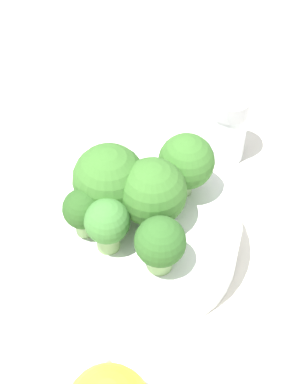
% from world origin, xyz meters
% --- Properties ---
extents(ground_plane, '(3.00, 3.00, 0.00)m').
position_xyz_m(ground_plane, '(0.00, 0.00, 0.00)').
color(ground_plane, silver).
extents(bowl, '(0.16, 0.16, 0.05)m').
position_xyz_m(bowl, '(0.00, 0.00, 0.02)').
color(bowl, white).
rests_on(bowl, ground_plane).
extents(broccoli_floret_0, '(0.05, 0.05, 0.06)m').
position_xyz_m(broccoli_floret_0, '(-0.00, 0.01, 0.08)').
color(broccoli_floret_0, '#8EB770').
rests_on(broccoli_floret_0, bowl).
extents(broccoli_floret_1, '(0.05, 0.05, 0.06)m').
position_xyz_m(broccoli_floret_1, '(-0.04, 0.02, 0.08)').
color(broccoli_floret_1, '#8EB770').
rests_on(broccoli_floret_1, bowl).
extents(broccoli_floret_2, '(0.03, 0.03, 0.04)m').
position_xyz_m(broccoli_floret_2, '(0.03, -0.04, 0.08)').
color(broccoli_floret_2, '#84AD66').
rests_on(broccoli_floret_2, bowl).
extents(broccoli_floret_3, '(0.04, 0.04, 0.05)m').
position_xyz_m(broccoli_floret_3, '(0.04, -0.02, 0.08)').
color(broccoli_floret_3, '#7A9E5B').
rests_on(broccoli_floret_3, bowl).
extents(broccoli_floret_4, '(0.06, 0.06, 0.06)m').
position_xyz_m(broccoli_floret_4, '(-0.00, -0.03, 0.08)').
color(broccoli_floret_4, '#8EB770').
rests_on(broccoli_floret_4, bowl).
extents(broccoli_floret_5, '(0.04, 0.04, 0.05)m').
position_xyz_m(broccoli_floret_5, '(0.04, 0.03, 0.08)').
color(broccoli_floret_5, '#84AD66').
rests_on(broccoli_floret_5, bowl).
extents(pepper_shaker, '(0.04, 0.04, 0.07)m').
position_xyz_m(pepper_shaker, '(-0.14, 0.03, 0.04)').
color(pepper_shaker, silver).
rests_on(pepper_shaker, ground_plane).
extents(almond_crumb_0, '(0.01, 0.01, 0.01)m').
position_xyz_m(almond_crumb_0, '(-0.10, -0.05, 0.00)').
color(almond_crumb_0, '#AD7F4C').
rests_on(almond_crumb_0, ground_plane).
extents(almond_crumb_1, '(0.01, 0.01, 0.01)m').
position_xyz_m(almond_crumb_1, '(0.11, 0.01, 0.00)').
color(almond_crumb_1, '#AD7F4C').
rests_on(almond_crumb_1, ground_plane).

